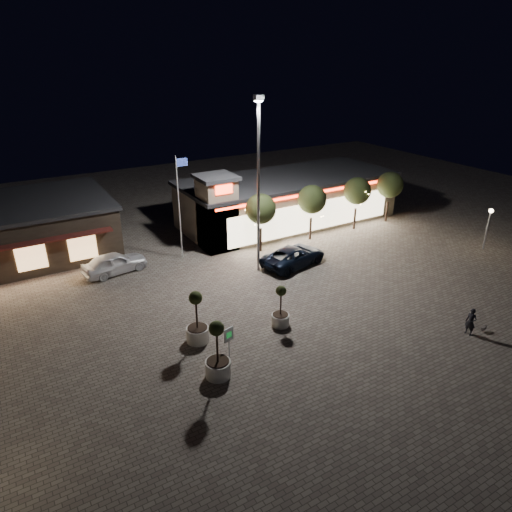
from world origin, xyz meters
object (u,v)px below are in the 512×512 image
planter_left (197,326)px  valet_sign (229,337)px  pickup_truck (294,256)px  planter_mid (218,360)px  pedestrian (471,322)px  white_sedan (115,263)px

planter_left → valet_sign: planter_left is taller
pickup_truck → valet_sign: bearing=116.9°
pickup_truck → planter_left: size_ratio=1.71×
pickup_truck → valet_sign: (-9.54, -7.80, 0.54)m
planter_left → planter_mid: size_ratio=0.99×
planter_mid → pickup_truck: bearing=39.5°
planter_left → valet_sign: 2.42m
planter_left → valet_sign: bearing=-70.3°
pedestrian → valet_sign: valet_sign is taller
pickup_truck → valet_sign: size_ratio=2.92×
pedestrian → valet_sign: bearing=-122.0°
planter_left → planter_mid: (-0.35, -3.29, 0.01)m
white_sedan → planter_left: bearing=179.5°
pickup_truck → planter_mid: planter_mid is taller
pickup_truck → white_sedan: white_sedan is taller
pedestrian → planter_left: (-13.71, 7.26, 0.15)m
valet_sign → white_sedan: bearing=100.7°
white_sedan → pedestrian: pedestrian is taller
pickup_truck → planter_left: bearing=105.8°
pedestrian → planter_mid: (-14.06, 3.97, 0.16)m
planter_mid → valet_sign: size_ratio=1.72×
white_sedan → planter_mid: 14.43m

